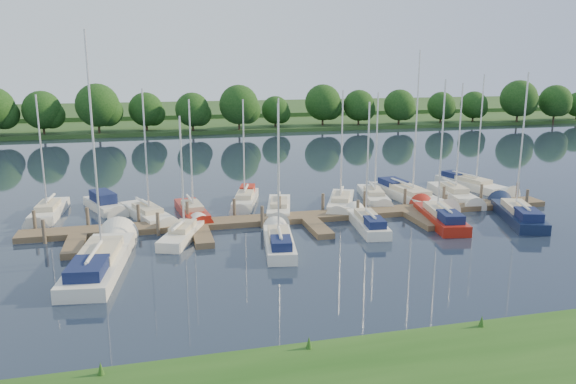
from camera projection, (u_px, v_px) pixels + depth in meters
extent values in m
plane|color=#171E2F|center=(342.00, 254.00, 34.37)|extent=(260.00, 260.00, 0.00)
cube|color=#4F3C2C|center=(306.00, 217.00, 41.88)|extent=(40.00, 2.00, 0.40)
cube|color=#4F3C2C|center=(74.00, 246.00, 35.24)|extent=(1.20, 4.00, 0.40)
cube|color=#4F3C2C|center=(202.00, 237.00, 37.15)|extent=(1.20, 4.00, 0.40)
cube|color=#4F3C2C|center=(318.00, 228.00, 39.05)|extent=(1.20, 4.00, 0.40)
cube|color=#4F3C2C|center=(422.00, 221.00, 40.95)|extent=(1.20, 4.00, 0.40)
cube|color=#4F3C2C|center=(518.00, 213.00, 42.86)|extent=(1.20, 4.00, 0.40)
cylinder|color=#473D33|center=(35.00, 225.00, 38.50)|extent=(0.24, 0.24, 2.00)
cylinder|color=#473D33|center=(88.00, 221.00, 39.32)|extent=(0.24, 0.24, 2.00)
cylinder|color=#473D33|center=(139.00, 218.00, 40.14)|extent=(0.24, 0.24, 2.00)
cylinder|color=#473D33|center=(188.00, 215.00, 40.96)|extent=(0.24, 0.24, 2.00)
cylinder|color=#473D33|center=(234.00, 212.00, 41.79)|extent=(0.24, 0.24, 2.00)
cylinder|color=#473D33|center=(279.00, 209.00, 42.61)|extent=(0.24, 0.24, 2.00)
cylinder|color=#473D33|center=(323.00, 206.00, 43.43)|extent=(0.24, 0.24, 2.00)
cylinder|color=#473D33|center=(365.00, 204.00, 44.25)|extent=(0.24, 0.24, 2.00)
cylinder|color=#473D33|center=(405.00, 201.00, 45.08)|extent=(0.24, 0.24, 2.00)
cylinder|color=#473D33|center=(444.00, 198.00, 45.90)|extent=(0.24, 0.24, 2.00)
cylinder|color=#473D33|center=(481.00, 196.00, 46.72)|extent=(0.24, 0.24, 2.00)
cylinder|color=#473D33|center=(517.00, 194.00, 47.54)|extent=(0.24, 0.24, 2.00)
cylinder|color=#473D33|center=(44.00, 235.00, 36.28)|extent=(0.24, 0.24, 2.00)
cylinder|color=#473D33|center=(158.00, 227.00, 37.99)|extent=(0.24, 0.24, 2.00)
cylinder|color=#473D33|center=(262.00, 220.00, 39.71)|extent=(0.24, 0.24, 2.00)
cylinder|color=#473D33|center=(358.00, 213.00, 41.42)|extent=(0.24, 0.24, 2.00)
cylinder|color=#473D33|center=(446.00, 207.00, 43.13)|extent=(0.24, 0.24, 2.00)
cylinder|color=#473D33|center=(527.00, 202.00, 44.85)|extent=(0.24, 0.24, 2.00)
cube|color=#234018|center=(208.00, 123.00, 105.14)|extent=(180.00, 30.00, 0.60)
cube|color=#325525|center=(196.00, 110.00, 128.66)|extent=(220.00, 40.00, 1.40)
sphere|color=black|center=(4.00, 116.00, 85.09)|extent=(4.15, 4.15, 4.15)
cylinder|color=#38281C|center=(44.00, 128.00, 87.87)|extent=(0.36, 0.36, 2.69)
sphere|color=black|center=(42.00, 107.00, 87.12)|extent=(6.28, 6.28, 6.28)
sphere|color=black|center=(52.00, 113.00, 87.84)|extent=(4.49, 4.49, 4.49)
cylinder|color=#38281C|center=(99.00, 130.00, 87.29)|extent=(0.36, 0.36, 2.36)
sphere|color=black|center=(97.00, 111.00, 86.64)|extent=(5.51, 5.51, 5.51)
sphere|color=black|center=(106.00, 116.00, 87.29)|extent=(3.93, 3.93, 3.93)
cylinder|color=#38281C|center=(147.00, 128.00, 91.37)|extent=(0.36, 0.36, 2.12)
sphere|color=black|center=(146.00, 112.00, 90.78)|extent=(4.94, 4.94, 4.94)
sphere|color=black|center=(153.00, 116.00, 91.38)|extent=(3.53, 3.53, 3.53)
cylinder|color=#38281C|center=(195.00, 126.00, 92.14)|extent=(0.36, 0.36, 2.43)
sphere|color=black|center=(194.00, 108.00, 91.47)|extent=(5.66, 5.66, 5.66)
sphere|color=black|center=(202.00, 113.00, 92.13)|extent=(4.04, 4.04, 4.04)
cylinder|color=#38281C|center=(235.00, 124.00, 95.32)|extent=(0.36, 0.36, 2.38)
sphere|color=black|center=(234.00, 107.00, 94.66)|extent=(5.55, 5.55, 5.55)
sphere|color=black|center=(241.00, 111.00, 95.31)|extent=(3.97, 3.97, 3.97)
cylinder|color=#38281C|center=(287.00, 124.00, 95.11)|extent=(0.36, 0.36, 2.34)
sphere|color=black|center=(287.00, 107.00, 94.46)|extent=(5.47, 5.47, 5.47)
sphere|color=black|center=(293.00, 112.00, 95.10)|extent=(3.91, 3.91, 3.91)
cylinder|color=#38281C|center=(320.00, 123.00, 96.52)|extent=(0.36, 0.36, 2.38)
sphere|color=black|center=(321.00, 106.00, 95.86)|extent=(5.56, 5.56, 5.56)
sphere|color=black|center=(327.00, 111.00, 96.51)|extent=(3.97, 3.97, 3.97)
cylinder|color=#38281C|center=(355.00, 122.00, 99.92)|extent=(0.36, 0.36, 2.16)
sphere|color=black|center=(355.00, 107.00, 99.32)|extent=(5.03, 5.03, 5.03)
sphere|color=black|center=(360.00, 111.00, 99.93)|extent=(3.60, 3.60, 3.60)
cylinder|color=#38281C|center=(410.00, 121.00, 99.02)|extent=(0.36, 0.36, 2.60)
sphere|color=black|center=(411.00, 103.00, 98.30)|extent=(6.07, 6.07, 6.07)
sphere|color=black|center=(417.00, 108.00, 98.99)|extent=(4.34, 4.34, 4.34)
cylinder|color=#38281C|center=(440.00, 119.00, 103.57)|extent=(0.36, 0.36, 2.26)
sphere|color=black|center=(441.00, 104.00, 102.95)|extent=(5.27, 5.27, 5.27)
sphere|color=black|center=(445.00, 108.00, 103.57)|extent=(3.77, 3.77, 3.77)
cylinder|color=#38281C|center=(478.00, 120.00, 103.80)|extent=(0.36, 0.36, 2.18)
sphere|color=black|center=(479.00, 105.00, 103.20)|extent=(5.08, 5.08, 5.08)
sphere|color=black|center=(483.00, 109.00, 103.81)|extent=(3.63, 3.63, 3.63)
cylinder|color=#38281C|center=(509.00, 117.00, 105.39)|extent=(0.36, 0.36, 2.64)
sphere|color=black|center=(510.00, 100.00, 104.66)|extent=(6.16, 6.16, 6.16)
sphere|color=black|center=(516.00, 105.00, 105.36)|extent=(4.40, 4.40, 4.40)
cylinder|color=#38281C|center=(547.00, 117.00, 106.43)|extent=(0.36, 0.36, 2.55)
sphere|color=black|center=(549.00, 101.00, 105.73)|extent=(5.95, 5.95, 5.95)
sphere|color=black|center=(554.00, 105.00, 106.41)|extent=(4.25, 4.25, 4.25)
cube|color=silver|center=(50.00, 214.00, 43.02)|extent=(2.24, 6.43, 1.09)
cone|color=silver|center=(39.00, 225.00, 39.99)|extent=(1.05, 2.27, 0.88)
cube|color=#C0B293|center=(48.00, 206.00, 42.56)|extent=(1.54, 2.93, 0.50)
cylinder|color=silver|center=(41.00, 153.00, 41.33)|extent=(0.12, 0.12, 8.53)
cylinder|color=silver|center=(50.00, 198.00, 43.38)|extent=(0.32, 2.84, 0.10)
cylinder|color=silver|center=(50.00, 198.00, 43.38)|extent=(0.39, 2.53, 0.20)
cube|color=silver|center=(104.00, 208.00, 44.76)|extent=(3.49, 5.41, 1.05)
cone|color=silver|center=(115.00, 215.00, 42.73)|extent=(1.36, 1.75, 0.85)
cube|color=#131C44|center=(103.00, 197.00, 44.57)|extent=(2.31, 3.13, 0.94)
cube|color=silver|center=(146.00, 216.00, 42.48)|extent=(4.05, 6.93, 0.99)
cone|color=silver|center=(163.00, 226.00, 39.78)|extent=(1.68, 2.52, 0.94)
cube|color=#C0B293|center=(147.00, 209.00, 42.07)|extent=(2.35, 3.31, 0.45)
cylinder|color=silver|center=(146.00, 151.00, 40.81)|extent=(0.12, 0.12, 9.04)
cylinder|color=silver|center=(142.00, 201.00, 42.80)|extent=(1.13, 2.86, 0.10)
cylinder|color=silver|center=(142.00, 201.00, 42.80)|extent=(1.10, 2.58, 0.20)
cube|color=maroon|center=(192.00, 213.00, 43.17)|extent=(2.35, 6.24, 1.01)
cone|color=maroon|center=(200.00, 223.00, 40.39)|extent=(1.08, 2.21, 0.85)
cube|color=#C0B293|center=(192.00, 206.00, 42.75)|extent=(1.57, 2.86, 0.46)
cylinder|color=silver|center=(191.00, 155.00, 41.58)|extent=(0.12, 0.12, 8.22)
cylinder|color=silver|center=(190.00, 199.00, 43.50)|extent=(0.40, 2.73, 0.10)
cylinder|color=silver|center=(190.00, 199.00, 43.50)|extent=(0.46, 2.44, 0.20)
cube|color=silver|center=(245.00, 202.00, 46.63)|extent=(3.23, 6.12, 1.06)
cone|color=silver|center=(241.00, 211.00, 43.76)|extent=(1.37, 2.21, 0.82)
cube|color=#C0B293|center=(245.00, 195.00, 46.19)|extent=(1.93, 2.89, 0.48)
cube|color=maroon|center=(247.00, 189.00, 48.06)|extent=(1.60, 2.02, 0.53)
cylinder|color=silver|center=(244.00, 149.00, 45.03)|extent=(0.12, 0.12, 7.95)
cylinder|color=silver|center=(246.00, 188.00, 46.96)|extent=(0.84, 2.57, 0.10)
cylinder|color=silver|center=(246.00, 188.00, 46.96)|extent=(0.85, 2.32, 0.20)
cube|color=silver|center=(279.00, 209.00, 44.34)|extent=(3.20, 6.36, 0.95)
cone|color=silver|center=(278.00, 220.00, 41.35)|extent=(1.37, 2.29, 0.86)
cube|color=#C0B293|center=(279.00, 203.00, 43.91)|extent=(1.94, 2.99, 0.43)
cylinder|color=silver|center=(279.00, 153.00, 42.70)|extent=(0.12, 0.12, 8.27)
cylinder|color=silver|center=(279.00, 196.00, 44.72)|extent=(0.79, 2.69, 0.10)
cylinder|color=silver|center=(279.00, 196.00, 44.72)|extent=(0.81, 2.42, 0.20)
cube|color=silver|center=(341.00, 204.00, 46.06)|extent=(4.22, 6.66, 0.99)
cone|color=silver|center=(338.00, 214.00, 42.95)|extent=(1.73, 2.44, 0.91)
cube|color=#C0B293|center=(341.00, 197.00, 45.61)|extent=(2.40, 3.21, 0.45)
cylinder|color=silver|center=(342.00, 146.00, 44.34)|extent=(0.12, 0.12, 8.73)
cylinder|color=silver|center=(342.00, 190.00, 46.46)|extent=(1.24, 2.71, 0.10)
cylinder|color=silver|center=(342.00, 190.00, 46.46)|extent=(1.20, 2.46, 0.20)
cube|color=silver|center=(373.00, 197.00, 48.25)|extent=(2.98, 6.51, 0.94)
cone|color=silver|center=(381.00, 206.00, 45.20)|extent=(1.30, 2.33, 0.88)
cube|color=#C0B293|center=(374.00, 191.00, 47.82)|extent=(1.86, 3.04, 0.43)
cylinder|color=silver|center=(376.00, 144.00, 46.58)|extent=(0.12, 0.12, 8.48)
cylinder|color=silver|center=(372.00, 185.00, 48.66)|extent=(0.66, 2.79, 0.10)
cylinder|color=silver|center=(372.00, 185.00, 48.66)|extent=(0.70, 2.50, 0.20)
cube|color=silver|center=(407.00, 197.00, 48.26)|extent=(3.23, 8.89, 1.11)
cone|color=silver|center=(436.00, 209.00, 44.26)|extent=(1.49, 3.15, 1.22)
cube|color=#C0B293|center=(410.00, 190.00, 47.70)|extent=(2.18, 4.07, 0.50)
cube|color=#131C44|center=(393.00, 182.00, 50.31)|extent=(1.94, 2.76, 0.55)
cylinder|color=silver|center=(416.00, 123.00, 46.00)|extent=(0.12, 0.12, 11.75)
cylinder|color=silver|center=(402.00, 183.00, 48.80)|extent=(0.46, 3.91, 0.10)
cylinder|color=silver|center=(402.00, 183.00, 48.80)|extent=(0.52, 3.48, 0.20)
cube|color=silver|center=(452.00, 196.00, 48.63)|extent=(2.60, 6.88, 1.18)
cone|color=silver|center=(469.00, 206.00, 45.39)|extent=(1.19, 2.44, 0.94)
cube|color=#C0B293|center=(454.00, 188.00, 48.13)|extent=(1.73, 3.16, 0.54)
cylinder|color=silver|center=(459.00, 138.00, 46.82)|extent=(0.12, 0.12, 9.07)
cylinder|color=silver|center=(449.00, 181.00, 49.01)|extent=(0.43, 3.01, 0.10)
cylinder|color=silver|center=(449.00, 181.00, 49.01)|extent=(0.49, 2.69, 0.20)
cube|color=silver|center=(470.00, 186.00, 52.43)|extent=(3.70, 7.53, 1.04)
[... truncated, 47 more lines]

